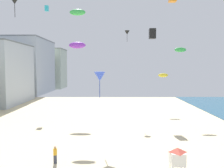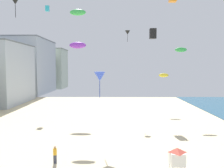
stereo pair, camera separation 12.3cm
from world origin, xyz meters
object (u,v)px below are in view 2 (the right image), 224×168
kite_flyer (55,154)px  kite_black_delta (128,33)px  lifeguard_stand (177,157)px  kite_black_box (153,34)px  kite_blue_delta (100,76)px  kite_black_delta_2 (15,1)px  kite_yellow_parafoil (164,75)px  kite_purple_parafoil (78,45)px  kite_cyan_box (47,8)px  kite_green_parafoil (78,12)px  kite_green_parafoil_2 (181,50)px

kite_flyer → kite_black_delta: (7.69, 19.21, 13.88)m
lifeguard_stand → kite_black_box: size_ratio=1.54×
kite_black_delta → kite_blue_delta: 16.46m
kite_black_delta → kite_black_delta_2: (-18.55, -1.42, 4.98)m
kite_flyer → kite_black_delta: 24.91m
kite_blue_delta → kite_black_delta: bearing=75.1°
kite_flyer → kite_yellow_parafoil: 28.62m
kite_black_delta_2 → kite_purple_parafoil: kite_black_delta_2 is taller
kite_flyer → kite_cyan_box: 34.55m
lifeguard_stand → kite_blue_delta: 11.80m
kite_yellow_parafoil → kite_purple_parafoil: kite_purple_parafoil is taller
kite_flyer → kite_yellow_parafoil: size_ratio=0.86×
kite_green_parafoil → kite_yellow_parafoil: size_ratio=1.18×
kite_green_parafoil_2 → kite_blue_delta: kite_green_parafoil_2 is taller
kite_black_delta → kite_green_parafoil_2: bearing=-11.7°
kite_green_parafoil → kite_black_delta: size_ratio=1.18×
kite_cyan_box → kite_black_delta_2: (-2.63, -9.20, -1.08)m
kite_black_delta → kite_blue_delta: (-3.85, -14.43, -6.94)m
kite_black_box → kite_yellow_parafoil: bearing=60.4°
kite_purple_parafoil → kite_blue_delta: (4.57, -13.57, -4.74)m
kite_black_delta → kite_black_box: kite_black_box is taller
kite_green_parafoil → kite_black_delta: kite_green_parafoil is taller
kite_cyan_box → kite_purple_parafoil: bearing=-49.0°
kite_green_parafoil → kite_blue_delta: (3.51, -7.37, -8.70)m
kite_green_parafoil → kite_black_delta_2: bearing=153.3°
kite_black_delta → kite_green_parafoil_2: 9.33m
kite_black_delta → kite_black_box: 4.29m
kite_green_parafoil → kite_black_delta: 10.35m
kite_black_box → kite_black_delta_2: (-22.70, -0.40, 5.30)m
kite_black_box → kite_cyan_box: bearing=156.3°
kite_yellow_parafoil → kite_green_parafoil_2: 7.68m
kite_black_delta → lifeguard_stand: bearing=-83.0°
kite_flyer → kite_black_box: size_ratio=0.99×
lifeguard_stand → kite_black_delta: 25.81m
kite_flyer → kite_cyan_box: size_ratio=1.52×
kite_black_box → kite_green_parafoil_2: 5.30m
lifeguard_stand → kite_yellow_parafoil: kite_yellow_parafoil is taller
kite_flyer → kite_green_parafoil_2: (16.33, 17.42, 10.84)m
kite_green_parafoil → kite_blue_delta: 11.93m
kite_purple_parafoil → kite_black_box: bearing=-0.7°
kite_cyan_box → kite_black_delta_2: 9.63m
kite_cyan_box → kite_blue_delta: (12.07, -22.20, -13.00)m
kite_black_delta_2 → kite_green_parafoil_2: size_ratio=1.70×
kite_flyer → lifeguard_stand: lifeguard_stand is taller
kite_black_delta → kite_purple_parafoil: kite_black_delta is taller
kite_flyer → kite_green_parafoil: bearing=6.2°
kite_green_parafoil_2 → kite_blue_delta: bearing=-134.6°
kite_green_parafoil_2 → kite_green_parafoil: bearing=-161.7°
kite_black_box → kite_green_parafoil_2: (4.49, -0.76, -2.72)m
lifeguard_stand → kite_black_delta_2: kite_black_delta_2 is taller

